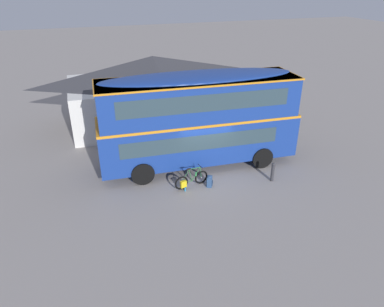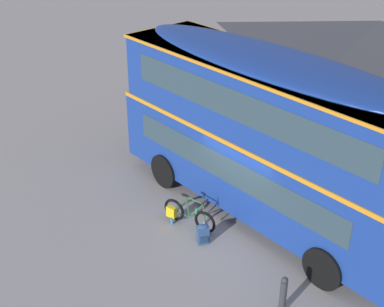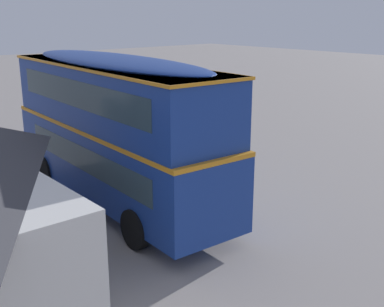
# 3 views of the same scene
# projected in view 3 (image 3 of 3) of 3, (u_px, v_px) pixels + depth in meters

# --- Properties ---
(ground_plane) EXTENTS (120.00, 120.00, 0.00)m
(ground_plane) POSITION_uv_depth(u_px,v_px,m) (144.00, 197.00, 16.49)
(ground_plane) COLOR gray
(double_decker_bus) EXTENTS (9.99, 3.16, 4.79)m
(double_decker_bus) POSITION_uv_depth(u_px,v_px,m) (115.00, 125.00, 15.17)
(double_decker_bus) COLOR black
(double_decker_bus) RESTS_ON ground
(touring_bicycle) EXTENTS (1.72, 0.66, 1.00)m
(touring_bicycle) POSITION_uv_depth(u_px,v_px,m) (187.00, 188.00, 16.27)
(touring_bicycle) COLOR black
(touring_bicycle) RESTS_ON ground
(backpack_on_ground) EXTENTS (0.36, 0.38, 0.57)m
(backpack_on_ground) POSITION_uv_depth(u_px,v_px,m) (176.00, 182.00, 17.07)
(backpack_on_ground) COLOR #2D4C7A
(backpack_on_ground) RESTS_ON ground
(water_bottle_blue_sports) EXTENTS (0.08, 0.08, 0.23)m
(water_bottle_blue_sports) POSITION_uv_depth(u_px,v_px,m) (199.00, 196.00, 16.27)
(water_bottle_blue_sports) COLOR #338CBF
(water_bottle_blue_sports) RESTS_ON ground
(kerb_bollard) EXTENTS (0.16, 0.16, 0.97)m
(kerb_bollard) POSITION_uv_depth(u_px,v_px,m) (138.00, 155.00, 19.51)
(kerb_bollard) COLOR #333338
(kerb_bollard) RESTS_ON ground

